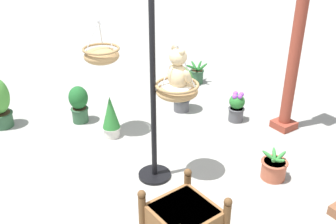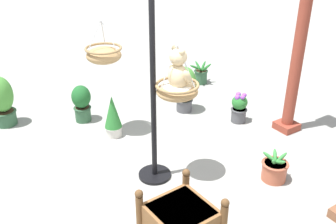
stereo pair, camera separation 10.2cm
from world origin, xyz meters
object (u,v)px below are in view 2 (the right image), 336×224
Objects in this scene: teddy_bear at (179,71)px; potted_plant_trailing_ivy at (82,102)px; display_pole_central at (154,123)px; potted_plant_small_succulent at (2,101)px; potted_plant_flowering_red at (113,116)px; potted_plant_tall_leafy at (239,108)px; hanging_basket_left_high at (104,54)px; potted_plant_bushy_green at (274,169)px; hanging_basket_with_teddy at (177,90)px; greenhouse_pillar_left at (298,54)px; potted_plant_fern_front at (201,75)px; potted_plant_conical_shrub at (185,87)px.

potted_plant_trailing_ivy is (-2.19, -0.49, -1.16)m from teddy_bear.
display_pole_central is 2.98m from potted_plant_small_succulent.
potted_plant_flowering_red is 0.78m from potted_plant_trailing_ivy.
display_pole_central is 3.01× the size of potted_plant_small_succulent.
potted_plant_flowering_red is at bearing -109.83° from potted_plant_tall_leafy.
potted_plant_small_succulent reaches higher than potted_plant_trailing_ivy.
potted_plant_trailing_ivy is at bearing -161.71° from hanging_basket_left_high.
hanging_basket_with_teddy is at bearing -126.36° from potted_plant_bushy_green.
teddy_bear is at bearing -87.99° from greenhouse_pillar_left.
display_pole_central is 6.45× the size of potted_plant_bushy_green.
potted_plant_fern_front is 2.74m from potted_plant_trailing_ivy.
greenhouse_pillar_left is 4.79m from potted_plant_small_succulent.
potted_plant_fern_front is at bearing 85.18° from potted_plant_small_succulent.
potted_plant_tall_leafy is (-0.72, 1.74, -1.24)m from teddy_bear.
teddy_bear is 1.18× the size of potted_plant_fern_front.
teddy_bear reaches higher than potted_plant_bushy_green.
potted_plant_bushy_green is (0.85, -1.20, -1.13)m from greenhouse_pillar_left.
potted_plant_fern_front is 2.70m from potted_plant_flowering_red.
potted_plant_tall_leafy is 1.32× the size of potted_plant_bushy_green.
hanging_basket_left_high is at bearing -120.72° from greenhouse_pillar_left.
potted_plant_fern_front is 3.89m from potted_plant_small_succulent.
potted_plant_tall_leafy is 2.67m from potted_plant_trailing_ivy.
potted_plant_tall_leafy is at bearing 154.40° from potted_plant_bushy_green.
greenhouse_pillar_left is 3.87× the size of potted_plant_flowering_red.
potted_plant_fern_front is at bearing 111.80° from potted_plant_flowering_red.
hanging_basket_left_high is at bearing -169.87° from teddy_bear.
greenhouse_pillar_left is at bearing 37.36° from potted_plant_tall_leafy.
potted_plant_conical_shrub is at bearing 141.96° from hanging_basket_with_teddy.
potted_plant_bushy_green is at bearing 27.02° from potted_plant_trailing_ivy.
hanging_basket_with_teddy reaches higher than potted_plant_bushy_green.
hanging_basket_left_high is 0.75× the size of potted_plant_small_succulent.
hanging_basket_with_teddy is 0.25× the size of greenhouse_pillar_left.
hanging_basket_left_high is at bearing -179.78° from display_pole_central.
potted_plant_flowering_red is at bearing -169.55° from teddy_bear.
teddy_bear reaches higher than potted_plant_tall_leafy.
display_pole_central reaches higher than hanging_basket_left_high.
greenhouse_pillar_left is 3.13× the size of potted_plant_small_succulent.
hanging_basket_with_teddy is 2.42m from potted_plant_trailing_ivy.
hanging_basket_with_teddy is at bearing -67.89° from potted_plant_tall_leafy.
potted_plant_flowering_red is 1.91m from potted_plant_small_succulent.
hanging_basket_with_teddy is at bearing -90.00° from teddy_bear.
potted_plant_bushy_green is (0.77, 1.03, -1.34)m from teddy_bear.
display_pole_central is at bearing -46.20° from potted_plant_conical_shrub.
display_pole_central is 2.55m from greenhouse_pillar_left.
potted_plant_fern_front is at bearing 130.23° from potted_plant_conical_shrub.
greenhouse_pillar_left reaches higher than potted_plant_small_succulent.
potted_plant_conical_shrub is 1.80m from potted_plant_trailing_ivy.
display_pole_central reaches higher than teddy_bear.
display_pole_central is 4.80× the size of teddy_bear.
hanging_basket_with_teddy reaches higher than hanging_basket_left_high.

